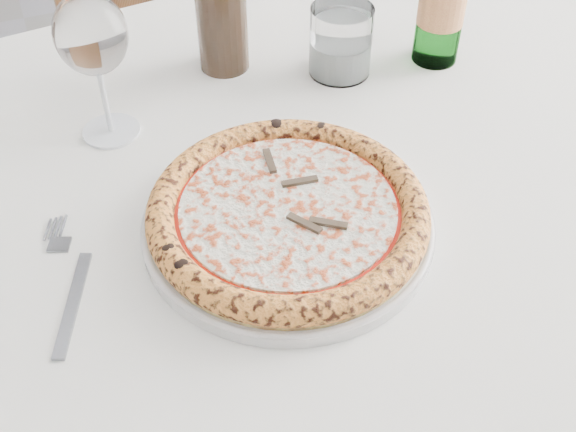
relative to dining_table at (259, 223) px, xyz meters
name	(u,v)px	position (x,y,z in m)	size (l,w,h in m)	color
dining_table	(259,223)	(0.00, 0.00, 0.00)	(1.63, 1.08, 0.76)	brown
chair_far	(169,34)	(0.06, 0.73, -0.14)	(0.42, 0.42, 0.93)	brown
plate	(288,223)	(0.00, -0.10, 0.09)	(0.31, 0.31, 0.02)	silver
pizza	(288,212)	(0.00, -0.10, 0.11)	(0.30, 0.30, 0.03)	#D9C062
fork	(68,283)	(-0.23, -0.09, 0.08)	(0.06, 0.18, 0.00)	slate
wine_glass	(91,37)	(-0.14, 0.14, 0.22)	(0.08, 0.08, 0.19)	silver
tumbler	(340,45)	(0.18, 0.16, 0.12)	(0.08, 0.08, 0.09)	white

